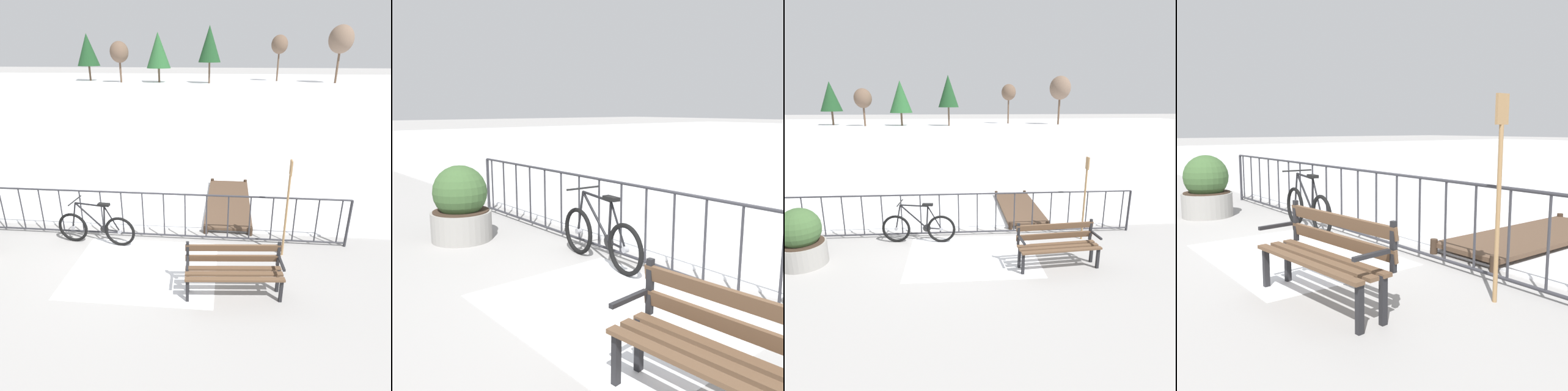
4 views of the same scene
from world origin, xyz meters
The scene contains 6 objects.
ground_plane centered at (0.00, 0.00, 0.00)m, with size 160.00×160.00×0.00m, color gray.
snow_patch centered at (0.49, -1.20, 0.00)m, with size 2.72×2.06×0.01m, color white.
railing_fence centered at (0.00, 0.00, 0.56)m, with size 9.06×0.06×1.07m.
bicycle_near_railing centered at (-0.70, -0.35, 0.37)m, with size 1.71×0.52×0.97m.
park_bench centered at (2.15, -1.74, 0.51)m, with size 1.64×0.62×0.89m.
planter_with_shrub centered at (-2.93, -1.28, 0.54)m, with size 0.93×0.93×1.17m.
Camera 2 is at (3.67, -4.15, 2.02)m, focal length 42.04 mm.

